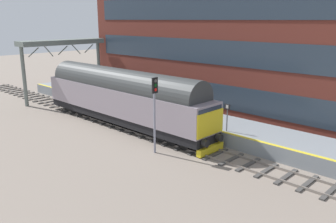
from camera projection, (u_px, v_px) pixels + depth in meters
name	position (u px, v px, depth m)	size (l,w,h in m)	color
ground_plane	(157.00, 136.00, 26.25)	(140.00, 140.00, 0.00)	gray
track_main	(157.00, 136.00, 26.24)	(2.50, 60.00, 0.15)	gray
station_platform	(188.00, 120.00, 28.64)	(4.00, 44.00, 1.01)	gray
station_building	(239.00, 32.00, 31.08)	(5.60, 34.44, 14.83)	maroon
diesel_locomotive	(122.00, 96.00, 28.28)	(2.74, 18.17, 4.68)	black
signal_post_near	(155.00, 106.00, 22.24)	(0.44, 0.22, 4.97)	gray
platform_number_sign	(227.00, 113.00, 23.90)	(0.10, 0.44, 1.92)	slate
waiting_passenger	(165.00, 98.00, 29.86)	(0.46, 0.46, 1.64)	#232A41
overhead_footbridge	(63.00, 46.00, 37.11)	(9.30, 2.00, 6.39)	slate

